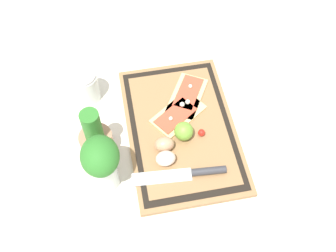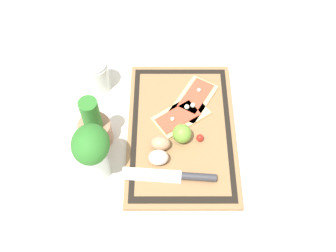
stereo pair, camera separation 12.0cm
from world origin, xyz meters
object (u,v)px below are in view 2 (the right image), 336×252
Objects in this scene: egg_brown at (160,143)px; egg_pink at (158,157)px; pizza_slice_near at (194,99)px; lime at (183,134)px; herb_pot at (94,127)px; pizza_slice_far at (181,116)px; sauce_jar at (97,77)px; knife at (185,176)px; cherry_tomato_red at (200,138)px; herb_glass at (93,151)px.

egg_brown is 1.00× the size of egg_pink.
pizza_slice_near is 0.16m from lime.
herb_pot reaches higher than pizza_slice_near.
egg_brown is at bearing 148.76° from pizza_slice_near.
pizza_slice_far is 0.17m from egg_pink.
sauce_jar reaches higher than pizza_slice_near.
egg_pink reaches higher than knife.
cherry_tomato_red is (0.07, -0.12, -0.01)m from egg_pink.
knife is (-0.28, 0.04, 0.00)m from pizza_slice_near.
herb_glass is (-0.11, -0.02, 0.05)m from herb_pot.
herb_glass reaches higher than egg_brown.
pizza_slice_far is at bearing 2.94° from lime.
pizza_slice_far is at bearing 34.15° from cherry_tomato_red.
egg_pink is 0.29× the size of herb_glass.
egg_pink is (-0.23, 0.11, 0.02)m from pizza_slice_near.
pizza_slice_near is at bearing -65.90° from herb_pot.
cherry_tomato_red is (-0.15, -0.01, 0.01)m from pizza_slice_near.
pizza_slice_near is at bearing 4.16° from cherry_tomato_red.
knife is 1.35× the size of herb_glass.
cherry_tomato_red is 0.32m from herb_pot.
cherry_tomato_red is (-0.00, -0.05, -0.02)m from lime.
pizza_slice_far is 3.32× the size of lime.
lime is 0.29× the size of herb_glass.
cherry_tomato_red is 0.11× the size of herb_glass.
herb_pot is at bearing 61.72° from knife.
knife is 0.14m from cherry_tomato_red.
knife is 4.69× the size of lime.
pizza_slice_near is at bearing -26.65° from egg_pink.
sauce_jar is at bearing 62.95° from pizza_slice_far.
sauce_jar reaches higher than knife.
herb_pot is (-0.14, 0.31, 0.04)m from pizza_slice_near.
pizza_slice_near is 0.21m from egg_brown.
pizza_slice_near is at bearing -34.01° from pizza_slice_far.
pizza_slice_near is 0.72× the size of knife.
herb_pot is (-0.07, 0.26, 0.04)m from pizza_slice_far.
egg_brown and egg_pink have the same top height.
egg_brown is 0.31× the size of herb_pot.
sauce_jar reaches higher than egg_pink.
lime is at bearing -92.67° from herb_pot.
sauce_jar is at bearing 38.77° from knife.
cherry_tomato_red is 0.12× the size of herb_pot.
pizza_slice_near is 0.08m from pizza_slice_far.
egg_pink is 0.52× the size of sauce_jar.
lime is at bearing -128.35° from sauce_jar.
pizza_slice_far is 0.31m from sauce_jar.
herb_glass reaches higher than knife.
herb_pot is at bearing 87.05° from cherry_tomato_red.
egg_brown is at bearing -102.27° from herb_pot.
sauce_jar is (0.07, 0.32, 0.02)m from pizza_slice_near.
herb_glass is at bearing 111.81° from lime.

